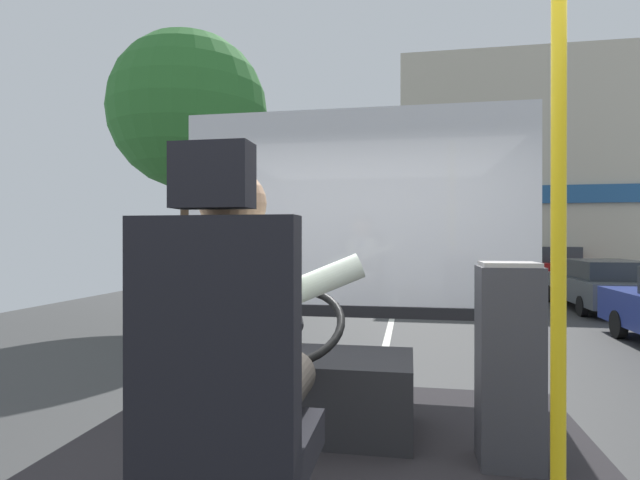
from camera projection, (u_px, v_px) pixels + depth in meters
ground at (392, 321)px, 10.62m from camera, size 18.00×44.00×0.06m
driver_seat at (226, 403)px, 1.48m from camera, size 0.48×0.48×1.29m
bus_driver at (238, 335)px, 1.58m from camera, size 0.78×0.56×0.81m
steering_console at (309, 389)px, 2.67m from camera, size 1.10×1.00×0.80m
handrail_pole at (559, 238)px, 1.49m from camera, size 0.04×0.04×2.05m
fare_box at (509, 363)px, 2.27m from camera, size 0.27×0.25×0.92m
windshield_panel at (354, 236)px, 3.54m from camera, size 2.50×0.08×1.48m
street_tree at (189, 112)px, 10.60m from camera, size 3.31×3.31×6.09m
shop_building at (539, 176)px, 19.19m from camera, size 10.39×5.23×8.25m
parked_car_charcoal at (603, 284)px, 12.18m from camera, size 1.83×4.15×1.21m
parked_car_red at (548, 267)px, 17.48m from camera, size 1.85×3.99×1.46m
parked_car_white at (524, 263)px, 22.15m from camera, size 1.87×4.05×1.21m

